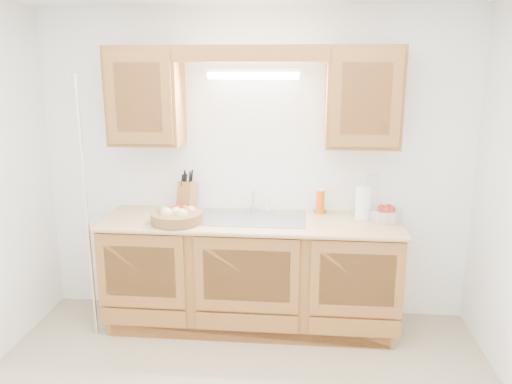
# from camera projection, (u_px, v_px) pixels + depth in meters

# --- Properties ---
(room) EXTENTS (3.52, 3.50, 2.50)m
(room) POSITION_uv_depth(u_px,v_px,m) (227.00, 221.00, 2.63)
(room) COLOR tan
(room) RESTS_ON ground
(base_cabinets) EXTENTS (2.20, 0.60, 0.86)m
(base_cabinets) POSITION_uv_depth(u_px,v_px,m) (251.00, 274.00, 3.99)
(base_cabinets) COLOR #A46930
(base_cabinets) RESTS_ON ground
(countertop) EXTENTS (2.30, 0.63, 0.04)m
(countertop) POSITION_uv_depth(u_px,v_px,m) (251.00, 222.00, 3.87)
(countertop) COLOR tan
(countertop) RESTS_ON base_cabinets
(upper_cabinet_left) EXTENTS (0.55, 0.33, 0.75)m
(upper_cabinet_left) POSITION_uv_depth(u_px,v_px,m) (146.00, 96.00, 3.86)
(upper_cabinet_left) COLOR #A46930
(upper_cabinet_left) RESTS_ON room
(upper_cabinet_right) EXTENTS (0.55, 0.33, 0.75)m
(upper_cabinet_right) POSITION_uv_depth(u_px,v_px,m) (363.00, 97.00, 3.71)
(upper_cabinet_right) COLOR #A46930
(upper_cabinet_right) RESTS_ON room
(valance) EXTENTS (2.20, 0.05, 0.12)m
(valance) POSITION_uv_depth(u_px,v_px,m) (250.00, 53.00, 3.57)
(valance) COLOR #A46930
(valance) RESTS_ON room
(fluorescent_fixture) EXTENTS (0.76, 0.08, 0.08)m
(fluorescent_fixture) POSITION_uv_depth(u_px,v_px,m) (253.00, 74.00, 3.82)
(fluorescent_fixture) COLOR white
(fluorescent_fixture) RESTS_ON room
(sink) EXTENTS (0.84, 0.46, 0.36)m
(sink) POSITION_uv_depth(u_px,v_px,m) (251.00, 227.00, 3.90)
(sink) COLOR #9E9EA3
(sink) RESTS_ON countertop
(wire_shelf_pole) EXTENTS (0.03, 0.03, 2.00)m
(wire_shelf_pole) POSITION_uv_depth(u_px,v_px,m) (87.00, 212.00, 3.70)
(wire_shelf_pole) COLOR silver
(wire_shelf_pole) RESTS_ON ground
(outlet_plate) EXTENTS (0.08, 0.01, 0.12)m
(outlet_plate) POSITION_uv_depth(u_px,v_px,m) (372.00, 182.00, 4.01)
(outlet_plate) COLOR white
(outlet_plate) RESTS_ON room
(fruit_basket) EXTENTS (0.47, 0.47, 0.12)m
(fruit_basket) POSITION_uv_depth(u_px,v_px,m) (177.00, 216.00, 3.77)
(fruit_basket) COLOR brown
(fruit_basket) RESTS_ON countertop
(knife_block) EXTENTS (0.16, 0.22, 0.34)m
(knife_block) POSITION_uv_depth(u_px,v_px,m) (187.00, 196.00, 4.07)
(knife_block) COLOR #A46930
(knife_block) RESTS_ON countertop
(orange_canister) EXTENTS (0.09, 0.09, 0.20)m
(orange_canister) POSITION_uv_depth(u_px,v_px,m) (320.00, 201.00, 3.99)
(orange_canister) COLOR #F3540D
(orange_canister) RESTS_ON countertop
(soap_bottle) EXTENTS (0.11, 0.11, 0.21)m
(soap_bottle) POSITION_uv_depth(u_px,v_px,m) (189.00, 196.00, 4.13)
(soap_bottle) COLOR blue
(soap_bottle) RESTS_ON countertop
(sponge) EXTENTS (0.11, 0.09, 0.02)m
(sponge) POSITION_uv_depth(u_px,v_px,m) (320.00, 211.00, 4.06)
(sponge) COLOR #CC333F
(sponge) RESTS_ON countertop
(paper_towel) EXTENTS (0.15, 0.15, 0.31)m
(paper_towel) POSITION_uv_depth(u_px,v_px,m) (363.00, 203.00, 3.83)
(paper_towel) COLOR silver
(paper_towel) RESTS_ON countertop
(apple_bowl) EXTENTS (0.32, 0.32, 0.13)m
(apple_bowl) POSITION_uv_depth(u_px,v_px,m) (386.00, 214.00, 3.80)
(apple_bowl) COLOR silver
(apple_bowl) RESTS_ON countertop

